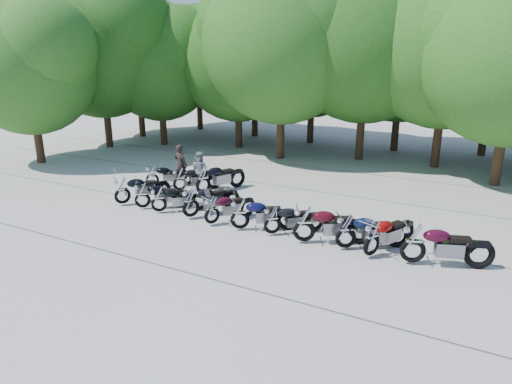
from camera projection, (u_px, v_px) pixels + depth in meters
The scene contains 30 objects.
ground at pixel (235, 235), 15.35m from camera, with size 90.00×90.00×0.00m, color gray.
tree_0 at pixel (137, 58), 31.59m from camera, with size 7.50×7.50×9.21m.
tree_1 at pixel (160, 65), 28.72m from camera, with size 6.97×6.97×8.55m.
tree_2 at pixel (238, 62), 27.86m from camera, with size 7.31×7.31×8.97m.
tree_3 at pixel (282, 43), 24.57m from camera, with size 8.70×8.70×10.67m.
tree_4 at pixel (367, 37), 24.20m from camera, with size 9.13×9.13×11.20m.
tree_5 at pixel (449, 37), 22.49m from camera, with size 9.04×9.04×11.10m.
tree_9 at pixel (198, 57), 34.62m from camera, with size 7.59×7.59×9.32m.
tree_10 at pixel (255, 55), 31.71m from camera, with size 7.78×7.78×9.55m.
tree_11 at pixel (313, 58), 29.28m from camera, with size 7.56×7.56×9.28m.
tree_12 at pixel (402, 55), 26.76m from camera, with size 7.88×7.88×9.67m.
tree_13 at pixel (497, 49), 25.33m from camera, with size 8.31×8.31×10.20m.
tree_16 at pixel (28, 68), 23.86m from camera, with size 6.97×6.97×8.55m.
tree_17 at pixel (101, 49), 27.73m from camera, with size 8.31×8.31×10.20m.
motorcycle_0 at pixel (122, 190), 18.13m from camera, with size 0.70×2.29×1.29m, color black, non-canonical shape.
motorcycle_1 at pixel (142, 194), 17.68m from camera, with size 0.65×2.12×1.20m, color black, non-canonical shape.
motorcycle_2 at pixel (159, 199), 17.25m from camera, with size 0.62×2.05×1.16m, color black, non-canonical shape.
motorcycle_3 at pixel (191, 201), 16.66m from camera, with size 0.72×2.37×1.34m, color black, non-canonical shape.
motorcycle_4 at pixel (212, 209), 16.03m from camera, with size 0.65×2.13×1.20m, color black, non-canonical shape.
motorcycle_5 at pixel (240, 213), 15.54m from camera, with size 0.69×2.27×1.29m, color #0C0B34, non-canonical shape.
motorcycle_6 at pixel (272, 219), 15.14m from camera, with size 0.63×2.06×1.16m, color black, non-canonical shape.
motorcycle_7 at pixel (304, 223), 14.46m from camera, with size 0.75×2.48×1.40m, color #3D080F, non-canonical shape.
motorcycle_8 at pixel (346, 230), 14.00m from camera, with size 0.71×2.32×1.31m, color black, non-canonical shape.
motorcycle_9 at pixel (372, 237), 13.49m from camera, with size 0.70×2.31×1.30m, color #7B0804, non-canonical shape.
motorcycle_10 at pixel (414, 242), 13.00m from camera, with size 0.77×2.52×1.43m, color #380719, non-canonical shape.
motorcycle_11 at pixel (152, 175), 20.61m from camera, with size 0.62×2.03×1.15m, color black, non-canonical shape.
motorcycle_12 at pixel (180, 178), 19.89m from camera, with size 0.65×2.15×1.21m, color black, non-canonical shape.
motorcycle_13 at pixel (203, 179), 19.47m from camera, with size 0.76×2.50×1.41m, color black, non-canonical shape.
rider_0 at pixel (181, 164), 20.93m from camera, with size 0.69×0.45×1.88m, color black.
rider_1 at pixel (200, 170), 20.25m from camera, with size 0.83×0.65×1.71m, color gray.
Camera 1 is at (7.28, -12.25, 5.91)m, focal length 32.00 mm.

